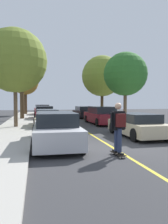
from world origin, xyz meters
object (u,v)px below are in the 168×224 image
parked_car_right_nearest (137,125)px  parked_car_right_far (84,112)px  parked_car_left_nearest (56,129)px  street_tree_left_far (25,82)px  skateboarder (118,125)px  street_tree_left_nearest (15,61)px  skateboard (118,154)px  street_tree_right_near (102,76)px  street_tree_left_near (22,75)px  parked_car_left_near (47,118)px  parked_car_left_far (44,113)px  parked_car_left_farthest (42,110)px  street_tree_right_nearest (125,74)px

parked_car_right_nearest → parked_car_right_far: parked_car_right_far is taller
parked_car_left_nearest → street_tree_left_far: size_ratio=0.76×
street_tree_left_far → skateboarder: size_ratio=3.56×
street_tree_left_nearest → skateboard: size_ratio=7.78×
street_tree_left_nearest → street_tree_right_near: size_ratio=0.96×
street_tree_left_near → street_tree_left_nearest: bearing=-90.0°
parked_car_left_near → street_tree_left_nearest: size_ratio=0.67×
street_tree_left_nearest → skateboard: street_tree_left_nearest is taller
street_tree_left_far → skateboarder: (4.11, -24.20, -3.42)m
street_tree_left_near → skateboarder: (4.11, -16.13, -3.38)m
parked_car_left_far → street_tree_left_far: bearing=105.2°
parked_car_left_farthest → skateboard: parked_car_left_farthest is taller
street_tree_right_near → street_tree_left_near: bearing=-171.1°
parked_car_left_near → street_tree_left_nearest: bearing=-168.0°
street_tree_left_far → parked_car_left_nearest: bearing=-84.3°
parked_car_right_nearest → street_tree_left_near: (-6.64, 12.30, 3.85)m
parked_car_left_farthest → skateboarder: size_ratio=2.72×
parked_car_left_far → parked_car_right_nearest: bearing=-70.1°
street_tree_left_nearest → street_tree_right_nearest: street_tree_left_nearest is taller
street_tree_left_far → street_tree_right_near: size_ratio=0.89×
parked_car_left_far → parked_car_right_nearest: parked_car_left_far is taller
parked_car_left_nearest → parked_car_left_farthest: parked_car_left_nearest is taller
skateboarder → street_tree_left_far: bearing=99.6°
street_tree_right_nearest → skateboarder: bearing=-113.7°
parked_car_right_far → street_tree_right_near: street_tree_right_near is taller
street_tree_right_nearest → street_tree_right_near: street_tree_right_near is taller
parked_car_left_near → street_tree_right_near: size_ratio=0.64×
parked_car_left_far → parked_car_right_far: bearing=15.1°
street_tree_right_near → skateboard: bearing=-105.1°
street_tree_left_nearest → parked_car_right_nearest: bearing=-36.9°
skateboard → street_tree_left_far: bearing=99.6°
parked_car_left_nearest → skateboarder: 3.03m
street_tree_left_nearest → skateboard: 10.70m
street_tree_left_nearest → street_tree_right_near: street_tree_right_near is taller
parked_car_left_nearest → skateboard: size_ratio=5.44×
parked_car_left_far → street_tree_right_near: size_ratio=0.67×
parked_car_right_nearest → street_tree_left_near: street_tree_left_near is taller
parked_car_left_farthest → street_tree_left_nearest: 14.86m
parked_car_right_nearest → parked_car_left_far: bearing=109.9°
parked_car_right_nearest → skateboarder: (-2.53, -3.83, 0.47)m
street_tree_left_nearest → street_tree_left_near: size_ratio=1.14×
parked_car_left_nearest → parked_car_right_nearest: size_ratio=1.08×
skateboard → parked_car_right_far: bearing=81.7°
street_tree_left_far → parked_car_right_nearest: bearing=-71.9°
parked_car_right_far → skateboarder: bearing=-98.3°
parked_car_right_nearest → parked_car_right_far: size_ratio=0.97×
street_tree_right_nearest → parked_car_right_nearest: bearing=-107.5°
parked_car_left_near → parked_car_left_far: bearing=90.0°
street_tree_right_near → parked_car_left_near: bearing=-128.8°
parked_car_left_far → parked_car_left_farthest: (-0.00, 6.77, 0.00)m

